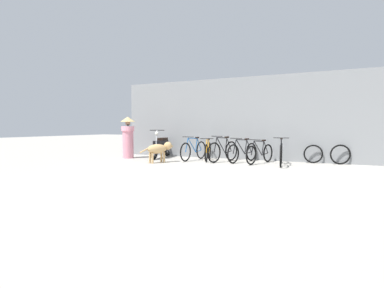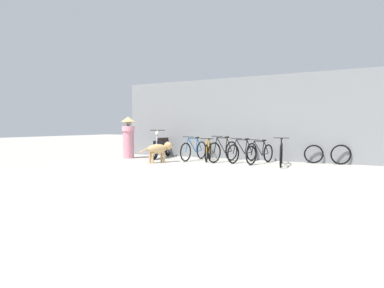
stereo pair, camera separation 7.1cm
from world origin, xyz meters
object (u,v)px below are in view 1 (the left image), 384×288
Objects in this scene: motorcycle at (161,147)px; bicycle_2 at (223,151)px; spare_tire_left at (313,154)px; bicycle_0 at (194,150)px; bicycle_1 at (208,151)px; bicycle_4 at (260,153)px; bicycle_3 at (243,152)px; spare_tire_right at (340,154)px; stray_dog at (159,149)px; person_in_robes at (128,136)px; bicycle_5 at (281,154)px.

bicycle_2 is at bearing 77.09° from motorcycle.
bicycle_0 is at bearing -168.12° from spare_tire_left.
bicycle_4 is at bearing 71.27° from bicycle_1.
bicycle_4 is at bearing 79.51° from motorcycle.
spare_tire_left is at bearing 126.36° from bicycle_3.
spare_tire_right reaches higher than spare_tire_left.
motorcycle is 1.63× the size of stray_dog.
bicycle_2 is at bearing -56.89° from bicycle_3.
stray_dog is at bearing -51.38° from bicycle_4.
bicycle_4 reaches higher than spare_tire_right.
bicycle_0 is 1.12m from bicycle_2.
person_in_robes is (-3.69, -0.42, 0.50)m from bicycle_2.
bicycle_1 is 1.89m from bicycle_4.
bicycle_1 is 3.17m from person_in_robes.
stray_dog is at bearing -159.85° from spare_tire_right.
bicycle_0 is at bearing -136.05° from person_in_robes.
bicycle_0 reaches higher than bicycle_3.
bicycle_4 is 2.55× the size of spare_tire_right.
spare_tire_left is 0.80m from spare_tire_right.
bicycle_4 is at bearing -40.12° from stray_dog.
motorcycle is at bearing -101.32° from bicycle_5.
bicycle_4 is at bearing -140.39° from person_in_robes.
bicycle_2 is at bearing -69.91° from bicycle_4.
motorcycle is (-1.98, 0.04, 0.09)m from bicycle_1.
motorcycle reaches higher than bicycle_5.
motorcycle is 6.28m from spare_tire_right.
bicycle_5 reaches higher than bicycle_1.
bicycle_3 is 1.44× the size of stray_dog.
bicycle_3 is 2.82m from stray_dog.
bicycle_3 is 0.62m from bicycle_4.
bicycle_5 is 4.57m from motorcycle.
bicycle_2 is 2.60× the size of spare_tire_left.
bicycle_4 is 1.03× the size of person_in_robes.
person_in_robes is (-1.84, 0.73, 0.40)m from stray_dog.
stray_dog reaches higher than spare_tire_right.
motorcycle reaches higher than spare_tire_right.
bicycle_5 is at bearing 68.64° from bicycle_1.
bicycle_3 is 3.07m from spare_tire_right.
bicycle_2 reaches higher than stray_dog.
bicycle_0 is at bearing -2.95° from stray_dog.
bicycle_4 is 0.88× the size of motorcycle.
person_in_robes reaches higher than spare_tire_right.
spare_tire_left is (6.53, 1.28, -0.56)m from person_in_robes.
spare_tire_left is (2.19, 0.70, -0.04)m from bicycle_3.
bicycle_3 is at bearing 74.31° from bicycle_1.
bicycle_4 is at bearing 99.30° from bicycle_3.
bicycle_4 is at bearing -110.34° from bicycle_5.
bicycle_3 reaches higher than bicycle_1.
spare_tire_right is at bearing 87.56° from motorcycle.
spare_tire_left is at bearing 179.70° from spare_tire_right.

